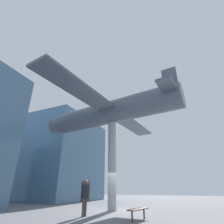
% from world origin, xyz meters
% --- Properties ---
extents(ground_plane, '(80.00, 80.00, 0.00)m').
position_xyz_m(ground_plane, '(0.00, 0.00, 0.00)').
color(ground_plane, slate).
extents(glass_pavilion_right, '(10.89, 10.57, 11.56)m').
position_xyz_m(glass_pavilion_right, '(8.01, 12.43, 5.49)').
color(glass_pavilion_right, slate).
rests_on(glass_pavilion_right, ground_plane).
extents(support_pylon_central, '(0.63, 0.63, 6.57)m').
position_xyz_m(support_pylon_central, '(0.00, 0.00, 3.29)').
color(support_pylon_central, '#999EA3').
rests_on(support_pylon_central, ground_plane).
extents(suspended_airplane, '(15.64, 13.49, 3.52)m').
position_xyz_m(suspended_airplane, '(0.04, 0.30, 7.58)').
color(suspended_airplane, '#4C5666').
rests_on(suspended_airplane, support_pylon_central).
extents(visitor_person, '(0.44, 0.30, 1.89)m').
position_xyz_m(visitor_person, '(-3.22, 0.28, 1.11)').
color(visitor_person, '#4C4238').
rests_on(visitor_person, ground_plane).
extents(plaza_bench, '(1.64, 0.69, 0.50)m').
position_xyz_m(plaza_bench, '(-3.28, -2.85, 0.44)').
color(plaza_bench, brown).
rests_on(plaza_bench, ground_plane).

